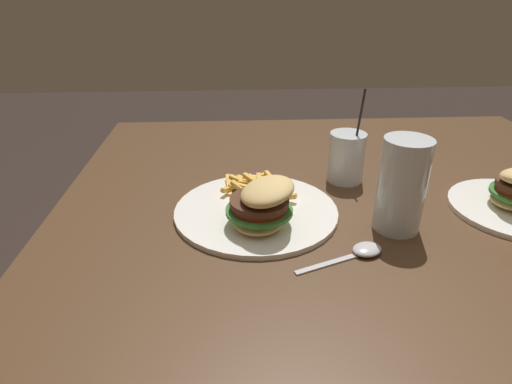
# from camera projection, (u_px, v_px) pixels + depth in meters

# --- Properties ---
(dining_table) EXTENTS (1.26, 1.25, 0.71)m
(dining_table) POSITION_uv_depth(u_px,v_px,m) (366.00, 260.00, 0.87)
(dining_table) COLOR #4C331E
(dining_table) RESTS_ON ground_plane
(meal_plate_near) EXTENTS (0.32, 0.32, 0.11)m
(meal_plate_near) POSITION_uv_depth(u_px,v_px,m) (259.00, 206.00, 0.80)
(meal_plate_near) COLOR white
(meal_plate_near) RESTS_ON dining_table
(beer_glass) EXTENTS (0.08, 0.08, 0.17)m
(beer_glass) POSITION_uv_depth(u_px,v_px,m) (401.00, 188.00, 0.75)
(beer_glass) COLOR silver
(beer_glass) RESTS_ON dining_table
(juice_glass) EXTENTS (0.08, 0.08, 0.21)m
(juice_glass) POSITION_uv_depth(u_px,v_px,m) (346.00, 159.00, 0.95)
(juice_glass) COLOR silver
(juice_glass) RESTS_ON dining_table
(spoon) EXTENTS (0.08, 0.16, 0.01)m
(spoon) POSITION_uv_depth(u_px,v_px,m) (363.00, 251.00, 0.71)
(spoon) COLOR silver
(spoon) RESTS_ON dining_table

